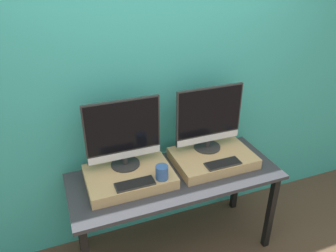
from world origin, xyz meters
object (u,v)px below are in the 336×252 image
object	(u,v)px
keyboard_left	(135,184)
mug	(162,172)
monitor_right	(209,118)
monitor_left	(123,133)
keyboard_right	(223,163)

from	to	relation	value
keyboard_left	mug	bearing A→B (deg)	0.00
mug	monitor_right	bearing A→B (deg)	27.80
monitor_left	monitor_right	xyz separation A→B (m)	(0.70, 0.00, 0.00)
keyboard_left	keyboard_right	bearing A→B (deg)	0.00
monitor_right	keyboard_right	xyz separation A→B (m)	(0.00, -0.26, -0.27)
monitor_right	keyboard_right	size ratio (longest dim) A/B	2.00
mug	monitor_left	bearing A→B (deg)	127.35
keyboard_right	mug	bearing A→B (deg)	180.00
keyboard_left	keyboard_right	distance (m)	0.70
monitor_left	monitor_right	size ratio (longest dim) A/B	1.00
keyboard_left	keyboard_right	xyz separation A→B (m)	(0.70, 0.00, 0.00)
mug	keyboard_right	bearing A→B (deg)	0.00
monitor_left	keyboard_left	world-z (taller)	monitor_left
mug	monitor_right	world-z (taller)	monitor_right
monitor_left	keyboard_right	xyz separation A→B (m)	(0.70, -0.26, -0.27)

